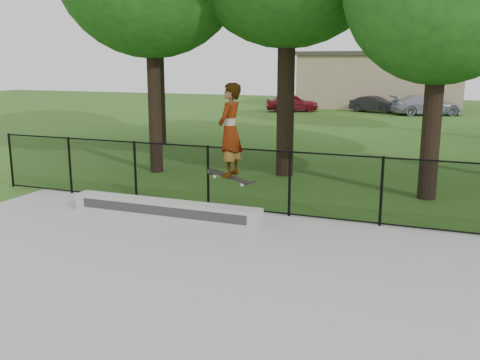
# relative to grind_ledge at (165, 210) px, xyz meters

# --- Properties ---
(ground) EXTENTS (100.00, 100.00, 0.00)m
(ground) POSITION_rel_grind_ledge_xyz_m (2.51, -4.70, -0.27)
(ground) COLOR #2F5919
(ground) RESTS_ON ground
(concrete_slab) EXTENTS (14.00, 12.00, 0.06)m
(concrete_slab) POSITION_rel_grind_ledge_xyz_m (2.51, -4.70, -0.24)
(concrete_slab) COLOR #A9AAA4
(concrete_slab) RESTS_ON ground
(grind_ledge) EXTENTS (4.48, 0.40, 0.41)m
(grind_ledge) POSITION_rel_grind_ledge_xyz_m (0.00, 0.00, 0.00)
(grind_ledge) COLOR #B2B3AD
(grind_ledge) RESTS_ON concrete_slab
(car_a) EXTENTS (4.01, 2.92, 1.28)m
(car_a) POSITION_rel_grind_ledge_xyz_m (-4.98, 27.47, 0.37)
(car_a) COLOR maroon
(car_a) RESTS_ON ground
(car_b) EXTENTS (3.33, 2.08, 1.13)m
(car_b) POSITION_rel_grind_ledge_xyz_m (0.64, 29.07, 0.30)
(car_b) COLOR black
(car_b) RESTS_ON ground
(car_c) EXTENTS (4.62, 3.32, 1.34)m
(car_c) POSITION_rel_grind_ledge_xyz_m (4.19, 28.22, 0.40)
(car_c) COLOR #9A99AE
(car_c) RESTS_ON ground
(skater_airborne) EXTENTS (0.82, 0.69, 2.06)m
(skater_airborne) POSITION_rel_grind_ledge_xyz_m (1.64, -0.17, 1.83)
(skater_airborne) COLOR black
(skater_airborne) RESTS_ON ground
(chainlink_fence) EXTENTS (16.06, 0.06, 1.50)m
(chainlink_fence) POSITION_rel_grind_ledge_xyz_m (2.51, 1.20, 0.54)
(chainlink_fence) COLOR black
(chainlink_fence) RESTS_ON concrete_slab
(distant_building) EXTENTS (12.40, 6.40, 4.30)m
(distant_building) POSITION_rel_grind_ledge_xyz_m (0.51, 33.30, 1.90)
(distant_building) COLOR tan
(distant_building) RESTS_ON ground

